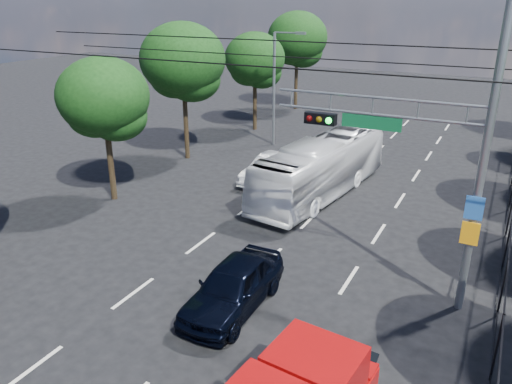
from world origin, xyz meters
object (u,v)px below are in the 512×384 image
Objects in this scene: white_van at (271,169)px; navy_hatchback at (233,286)px; signal_mast at (440,139)px; white_bus at (321,168)px.

navy_hatchback is at bearing -64.36° from white_van.
signal_mast is 7.43m from navy_hatchback.
signal_mast is 2.24× the size of white_van.
white_van is at bearing 109.02° from navy_hatchback.
white_bus is (-0.96, 10.22, 0.61)m from navy_hatchback.
white_van is at bearing 176.94° from white_bus.
signal_mast is 10.00m from white_bus.
white_van is (-2.90, 0.54, -0.67)m from white_bus.
navy_hatchback is at bearing -77.13° from white_bus.
signal_mast is at bearing -42.28° from white_bus.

